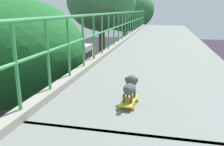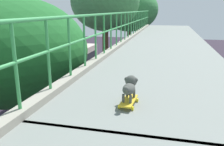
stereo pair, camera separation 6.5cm
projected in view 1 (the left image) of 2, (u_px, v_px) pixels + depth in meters
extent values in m
cube|color=black|center=(150.00, 136.00, 2.46)|extent=(3.18, 0.06, 0.00)
cube|color=gray|center=(0.00, 128.00, 2.51)|extent=(0.20, 34.64, 0.11)
cylinder|color=#3C9951|center=(16.00, 67.00, 2.72)|extent=(0.04, 0.04, 1.05)
cylinder|color=#3C9951|center=(48.00, 55.00, 3.46)|extent=(0.04, 0.04, 1.05)
cylinder|color=#3C9951|center=(69.00, 47.00, 4.19)|extent=(0.04, 0.04, 1.05)
cylinder|color=#3C9951|center=(83.00, 41.00, 4.92)|extent=(0.04, 0.04, 1.05)
cylinder|color=#3C9951|center=(94.00, 37.00, 5.65)|extent=(0.04, 0.04, 1.05)
cylinder|color=#3C9951|center=(102.00, 34.00, 6.38)|extent=(0.04, 0.04, 1.05)
cylinder|color=#3C9951|center=(109.00, 32.00, 7.11)|extent=(0.04, 0.04, 1.05)
cylinder|color=#3C9951|center=(114.00, 29.00, 7.85)|extent=(0.04, 0.04, 1.05)
cylinder|color=#3C9951|center=(118.00, 28.00, 8.58)|extent=(0.04, 0.04, 1.05)
cylinder|color=#3C9951|center=(122.00, 26.00, 9.31)|extent=(0.04, 0.04, 1.05)
cylinder|color=#3C9951|center=(125.00, 25.00, 10.04)|extent=(0.04, 0.04, 1.05)
cylinder|color=#3C9951|center=(128.00, 24.00, 10.77)|extent=(0.04, 0.04, 1.05)
cylinder|color=#3C9951|center=(130.00, 23.00, 11.51)|extent=(0.04, 0.04, 1.05)
cylinder|color=#3C9951|center=(133.00, 22.00, 12.24)|extent=(0.04, 0.04, 1.05)
cylinder|color=#3C9951|center=(134.00, 21.00, 12.97)|extent=(0.04, 0.04, 1.05)
cylinder|color=#3C9951|center=(136.00, 21.00, 13.70)|extent=(0.04, 0.04, 1.05)
cylinder|color=#3C9951|center=(138.00, 20.00, 14.43)|extent=(0.04, 0.04, 1.05)
cylinder|color=#3C9951|center=(139.00, 20.00, 15.17)|extent=(0.04, 0.04, 1.05)
cylinder|color=#3C9951|center=(140.00, 19.00, 15.90)|extent=(0.04, 0.04, 1.05)
cylinder|color=#3C9951|center=(141.00, 19.00, 16.63)|extent=(0.04, 0.04, 1.05)
cylinder|color=#3C9951|center=(142.00, 18.00, 17.36)|extent=(0.04, 0.04, 1.05)
cylinder|color=#3C9951|center=(143.00, 18.00, 18.09)|extent=(0.04, 0.04, 1.05)
cube|color=beige|center=(64.00, 67.00, 22.90)|extent=(2.44, 11.93, 2.97)
cube|color=black|center=(63.00, 62.00, 22.77)|extent=(2.46, 10.98, 0.70)
cylinder|color=black|center=(89.00, 70.00, 26.93)|extent=(0.28, 0.96, 0.96)
cylinder|color=black|center=(70.00, 69.00, 27.42)|extent=(0.28, 0.96, 0.96)
cylinder|color=black|center=(61.00, 92.00, 19.90)|extent=(0.28, 0.96, 0.96)
cylinder|color=black|center=(36.00, 90.00, 20.39)|extent=(0.28, 0.96, 0.96)
ellipsoid|color=#206429|center=(10.00, 52.00, 6.37)|extent=(4.08, 4.08, 2.95)
cylinder|color=#513926|center=(102.00, 66.00, 17.17)|extent=(0.43, 0.43, 6.45)
ellipsoid|color=#43854A|center=(101.00, 1.00, 15.99)|extent=(4.68, 4.68, 4.04)
cylinder|color=brown|center=(125.00, 53.00, 24.54)|extent=(0.38, 0.38, 5.62)
ellipsoid|color=#378141|center=(125.00, 9.00, 23.39)|extent=(5.67, 5.67, 4.32)
cube|color=gold|center=(129.00, 101.00, 3.25)|extent=(0.20, 0.48, 0.02)
cylinder|color=yellow|center=(138.00, 100.00, 3.37)|extent=(0.03, 0.05, 0.05)
cylinder|color=yellow|center=(125.00, 99.00, 3.42)|extent=(0.03, 0.05, 0.05)
cylinder|color=yellow|center=(134.00, 108.00, 3.09)|extent=(0.03, 0.05, 0.05)
cylinder|color=yellow|center=(120.00, 107.00, 3.14)|extent=(0.03, 0.05, 0.05)
cylinder|color=#494C47|center=(134.00, 93.00, 3.32)|extent=(0.04, 0.04, 0.11)
cylinder|color=#494C47|center=(128.00, 93.00, 3.35)|extent=(0.04, 0.04, 0.11)
cylinder|color=#494C47|center=(131.00, 99.00, 3.12)|extent=(0.04, 0.04, 0.11)
cylinder|color=#494C47|center=(124.00, 98.00, 3.15)|extent=(0.04, 0.04, 0.11)
ellipsoid|color=#494C47|center=(129.00, 89.00, 3.21)|extent=(0.18, 0.30, 0.15)
sphere|color=#494C47|center=(131.00, 81.00, 3.30)|extent=(0.16, 0.16, 0.16)
ellipsoid|color=#51484E|center=(132.00, 80.00, 3.38)|extent=(0.06, 0.08, 0.05)
sphere|color=#494C47|center=(136.00, 80.00, 3.28)|extent=(0.07, 0.07, 0.07)
sphere|color=#494C47|center=(127.00, 79.00, 3.31)|extent=(0.07, 0.07, 0.07)
sphere|color=#494C47|center=(127.00, 89.00, 3.05)|extent=(0.07, 0.07, 0.07)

